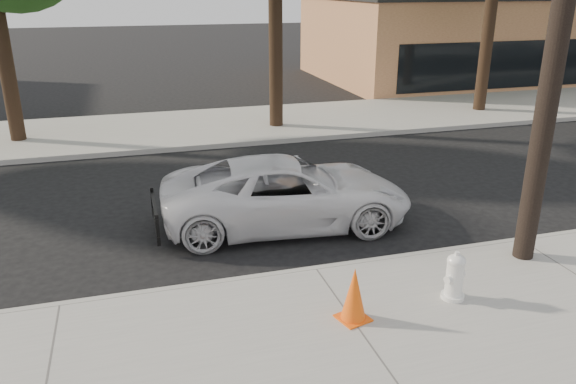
% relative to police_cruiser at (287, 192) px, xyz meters
% --- Properties ---
extents(ground, '(120.00, 120.00, 0.00)m').
position_rel_police_cruiser_xyz_m(ground, '(-0.15, -0.10, -0.69)').
color(ground, black).
rests_on(ground, ground).
extents(near_sidewalk, '(90.00, 4.40, 0.15)m').
position_rel_police_cruiser_xyz_m(near_sidewalk, '(-0.15, -4.40, -0.61)').
color(near_sidewalk, gray).
rests_on(near_sidewalk, ground).
extents(far_sidewalk, '(90.00, 5.00, 0.15)m').
position_rel_police_cruiser_xyz_m(far_sidewalk, '(-0.15, 8.40, -0.61)').
color(far_sidewalk, gray).
rests_on(far_sidewalk, ground).
extents(curb_near, '(90.00, 0.12, 0.16)m').
position_rel_police_cruiser_xyz_m(curb_near, '(-0.15, -2.20, -0.61)').
color(curb_near, '#9E9B93').
rests_on(curb_near, ground).
extents(building_main, '(18.00, 10.00, 4.00)m').
position_rel_police_cruiser_xyz_m(building_main, '(15.85, 15.90, 1.31)').
color(building_main, '#A26743').
rests_on(building_main, ground).
extents(police_cruiser, '(5.13, 2.73, 1.37)m').
position_rel_police_cruiser_xyz_m(police_cruiser, '(0.00, 0.00, 0.00)').
color(police_cruiser, silver).
rests_on(police_cruiser, ground).
extents(fire_hydrant, '(0.39, 0.35, 0.72)m').
position_rel_police_cruiser_xyz_m(fire_hydrant, '(1.53, -3.69, -0.19)').
color(fire_hydrant, white).
rests_on(fire_hydrant, near_sidewalk).
extents(traffic_cone, '(0.51, 0.51, 0.80)m').
position_rel_police_cruiser_xyz_m(traffic_cone, '(-0.13, -3.79, -0.15)').
color(traffic_cone, '#FF5A0D').
rests_on(traffic_cone, near_sidewalk).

